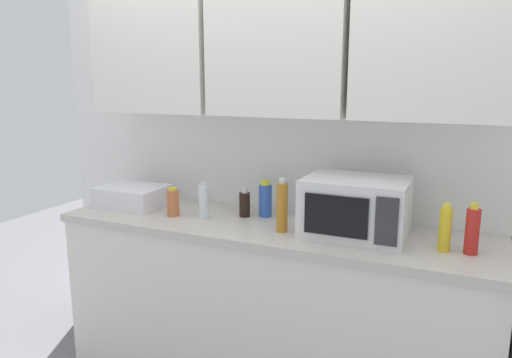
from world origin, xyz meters
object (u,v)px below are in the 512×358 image
object	(u,v)px
microwave	(356,207)
bottle_red_sauce	(472,231)
bottle_yellow_mustard	(445,229)
bottle_amber_vinegar	(282,207)
bottle_clear_tall	(204,202)
dish_rack	(133,196)
bottle_soy_dark	(245,204)
bottle_blue_cleaner	(265,199)
bottle_spice_jar	(173,202)

from	to	relation	value
microwave	bottle_red_sauce	world-z (taller)	microwave
bottle_yellow_mustard	bottle_amber_vinegar	bearing A→B (deg)	-177.50
microwave	bottle_clear_tall	xyz separation A→B (m)	(-0.80, -0.05, -0.05)
bottle_amber_vinegar	bottle_yellow_mustard	bearing A→B (deg)	2.50
bottle_clear_tall	bottle_amber_vinegar	xyz separation A→B (m)	(0.46, -0.04, 0.03)
dish_rack	bottle_clear_tall	distance (m)	0.52
bottle_soy_dark	bottle_clear_tall	bearing A→B (deg)	-144.25
bottle_red_sauce	bottle_blue_cleaner	size ratio (longest dim) A/B	1.13
bottle_spice_jar	bottle_soy_dark	bearing A→B (deg)	22.71
microwave	bottle_amber_vinegar	distance (m)	0.35
dish_rack	bottle_spice_jar	world-z (taller)	bottle_spice_jar
dish_rack	bottle_amber_vinegar	xyz separation A→B (m)	(0.98, -0.09, 0.07)
bottle_clear_tall	bottle_blue_cleaner	world-z (taller)	bottle_clear_tall
microwave	bottle_soy_dark	bearing A→B (deg)	172.73
bottle_clear_tall	bottle_soy_dark	xyz separation A→B (m)	(0.18, 0.13, -0.02)
bottle_red_sauce	bottle_spice_jar	world-z (taller)	bottle_red_sauce
microwave	bottle_blue_cleaner	world-z (taller)	microwave
bottle_yellow_mustard	bottle_amber_vinegar	world-z (taller)	bottle_amber_vinegar
bottle_red_sauce	dish_rack	bearing A→B (deg)	178.46
microwave	bottle_yellow_mustard	distance (m)	0.41
microwave	bottle_clear_tall	world-z (taller)	microwave
bottle_yellow_mustard	microwave	bearing A→B (deg)	172.47
bottle_soy_dark	bottle_spice_jar	bearing A→B (deg)	-157.29
bottle_spice_jar	bottle_amber_vinegar	xyz separation A→B (m)	(0.64, -0.01, 0.05)
microwave	bottle_yellow_mustard	xyz separation A→B (m)	(0.40, -0.05, -0.04)
bottle_clear_tall	microwave	bearing A→B (deg)	3.58
bottle_red_sauce	bottle_soy_dark	bearing A→B (deg)	173.84
dish_rack	bottle_spice_jar	distance (m)	0.35
bottle_yellow_mustard	bottle_amber_vinegar	size ratio (longest dim) A/B	0.80
bottle_clear_tall	bottle_spice_jar	xyz separation A→B (m)	(-0.18, -0.02, -0.02)
bottle_red_sauce	bottle_soy_dark	xyz separation A→B (m)	(-1.13, 0.12, -0.03)
microwave	dish_rack	bearing A→B (deg)	179.71
bottle_red_sauce	bottle_soy_dark	size ratio (longest dim) A/B	1.39
microwave	bottle_spice_jar	world-z (taller)	microwave
bottle_spice_jar	bottle_clear_tall	bearing A→B (deg)	6.86
bottle_red_sauce	bottle_blue_cleaner	xyz separation A→B (m)	(-1.03, 0.17, -0.01)
microwave	bottle_amber_vinegar	xyz separation A→B (m)	(-0.34, -0.09, -0.01)
dish_rack	bottle_clear_tall	xyz separation A→B (m)	(0.52, -0.06, 0.03)
bottle_soy_dark	bottle_amber_vinegar	size ratio (longest dim) A/B	0.61
dish_rack	bottle_blue_cleaner	size ratio (longest dim) A/B	1.89
bottle_red_sauce	bottle_amber_vinegar	xyz separation A→B (m)	(-0.85, -0.04, 0.02)
bottle_red_sauce	bottle_amber_vinegar	distance (m)	0.85
bottle_yellow_mustard	dish_rack	bearing A→B (deg)	178.02
bottle_yellow_mustard	bottle_spice_jar	distance (m)	1.39
microwave	bottle_blue_cleaner	xyz separation A→B (m)	(-0.52, 0.13, -0.04)
bottle_soy_dark	bottle_blue_cleaner	world-z (taller)	bottle_blue_cleaner
bottle_amber_vinegar	bottle_blue_cleaner	world-z (taller)	bottle_amber_vinegar
bottle_yellow_mustard	bottle_blue_cleaner	world-z (taller)	bottle_yellow_mustard
bottle_yellow_mustard	bottle_soy_dark	distance (m)	1.03
bottle_red_sauce	bottle_yellow_mustard	xyz separation A→B (m)	(-0.11, -0.01, -0.00)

